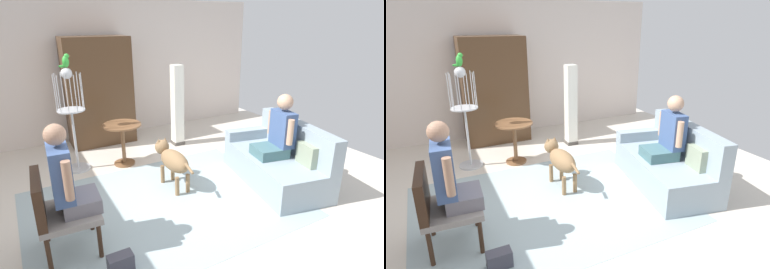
{
  "view_description": "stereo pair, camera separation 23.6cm",
  "coord_description": "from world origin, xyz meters",
  "views": [
    {
      "loc": [
        -1.58,
        -3.15,
        2.17
      ],
      "look_at": [
        0.19,
        -0.06,
        0.9
      ],
      "focal_mm": 30.15,
      "sensor_mm": 36.0,
      "label": 1
    },
    {
      "loc": [
        -1.37,
        -3.26,
        2.17
      ],
      "look_at": [
        0.19,
        -0.06,
        0.9
      ],
      "focal_mm": 30.15,
      "sensor_mm": 36.0,
      "label": 2
    }
  ],
  "objects": [
    {
      "name": "bird_cage_stand",
      "position": [
        -0.85,
        1.62,
        0.79
      ],
      "size": [
        0.39,
        0.39,
        1.55
      ],
      "color": "silver",
      "rests_on": "ground"
    },
    {
      "name": "armoire_cabinet",
      "position": [
        -0.2,
        2.61,
        0.96
      ],
      "size": [
        1.13,
        0.56,
        1.91
      ],
      "primitive_type": "cube",
      "color": "#4C331E",
      "rests_on": "ground"
    },
    {
      "name": "ground_plane",
      "position": [
        0.0,
        0.0,
        0.0
      ],
      "size": [
        7.11,
        7.11,
        0.0
      ],
      "primitive_type": "plane",
      "color": "beige"
    },
    {
      "name": "round_end_table",
      "position": [
        -0.18,
        1.46,
        0.46
      ],
      "size": [
        0.59,
        0.59,
        0.66
      ],
      "color": "brown",
      "rests_on": "ground"
    },
    {
      "name": "dog",
      "position": [
        0.17,
        0.43,
        0.39
      ],
      "size": [
        0.29,
        0.93,
        0.61
      ],
      "color": "olive",
      "rests_on": "ground"
    },
    {
      "name": "person_on_couch",
      "position": [
        1.48,
        -0.17,
        0.74
      ],
      "size": [
        0.54,
        0.53,
        0.85
      ],
      "color": "#436A71"
    },
    {
      "name": "back_wall",
      "position": [
        0.0,
        3.02,
        1.27
      ],
      "size": [
        6.52,
        0.12,
        2.54
      ],
      "primitive_type": "cube",
      "color": "silver",
      "rests_on": "ground"
    },
    {
      "name": "column_lamp",
      "position": [
        0.97,
        1.81,
        0.72
      ],
      "size": [
        0.2,
        0.2,
        1.45
      ],
      "color": "#4C4742",
      "rests_on": "ground"
    },
    {
      "name": "handbag",
      "position": [
        -0.96,
        -0.77,
        0.08
      ],
      "size": [
        0.23,
        0.13,
        0.17
      ],
      "primitive_type": "cube",
      "color": "#3F3F4C",
      "rests_on": "ground"
    },
    {
      "name": "person_on_armchair",
      "position": [
        -1.26,
        -0.25,
        0.8
      ],
      "size": [
        0.43,
        0.55,
        0.88
      ],
      "color": "slate"
    },
    {
      "name": "parrot",
      "position": [
        -0.84,
        1.62,
        1.64
      ],
      "size": [
        0.17,
        0.1,
        0.19
      ],
      "color": "green",
      "rests_on": "bird_cage_stand"
    },
    {
      "name": "area_rug",
      "position": [
        -0.15,
        0.05,
        0.0
      ],
      "size": [
        3.2,
        2.39,
        0.01
      ],
      "primitive_type": "cube",
      "color": "#9EB2B7",
      "rests_on": "ground"
    },
    {
      "name": "couch",
      "position": [
        1.54,
        -0.16,
        0.3
      ],
      "size": [
        1.12,
        1.75,
        0.85
      ],
      "color": "#8EA0AD",
      "rests_on": "ground"
    },
    {
      "name": "armchair",
      "position": [
        -1.39,
        -0.24,
        0.51
      ],
      "size": [
        0.58,
        0.62,
        0.85
      ],
      "color": "#382316",
      "rests_on": "ground"
    }
  ]
}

